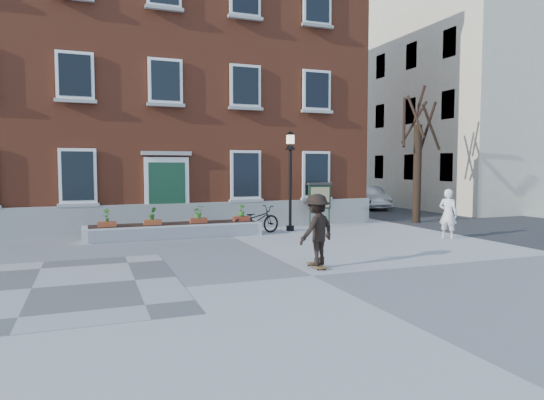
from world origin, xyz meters
name	(u,v)px	position (x,y,z in m)	size (l,w,h in m)	color
ground	(313,276)	(0.00, 0.00, 0.00)	(100.00, 100.00, 0.00)	#9D9D9F
checker_patch	(32,289)	(-6.00, 1.00, 0.01)	(6.00, 6.00, 0.01)	#525254
bicycle	(256,220)	(1.03, 7.08, 0.53)	(0.71, 2.03, 1.06)	black
parked_car	(369,198)	(10.89, 14.97, 0.67)	(1.41, 4.05, 1.34)	silver
bystander	(448,214)	(6.97, 3.58, 0.88)	(0.64, 0.42, 1.76)	white
brick_building	(150,88)	(-2.00, 13.98, 6.30)	(18.40, 10.85, 12.60)	brown
planter_assembly	(175,229)	(-1.99, 7.18, 0.31)	(6.20, 1.12, 1.15)	silver
bare_tree	(417,161)	(9.01, 8.01, 2.79)	(1.83, 1.83, 6.16)	black
side_street	(418,105)	(17.99, 19.78, 7.02)	(15.20, 36.00, 14.50)	#343436
lamp_post	(290,167)	(2.60, 7.50, 2.54)	(0.40, 0.40, 3.93)	black
notice_board	(320,197)	(4.23, 8.20, 1.26)	(1.10, 0.16, 1.87)	#1A3523
skateboarder	(317,230)	(0.48, 0.78, 0.96)	(1.33, 1.10, 1.86)	brown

